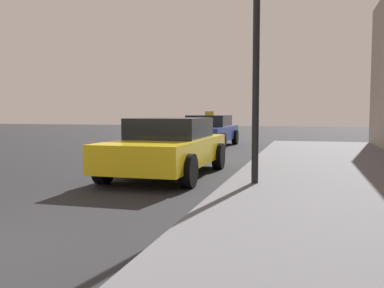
% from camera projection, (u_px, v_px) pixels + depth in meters
% --- Properties ---
extents(car_yellow, '(1.95, 4.26, 1.27)m').
position_uv_depth(car_yellow, '(168.00, 146.00, 9.40)').
color(car_yellow, yellow).
rests_on(car_yellow, ground_plane).
extents(car_blue, '(1.93, 4.52, 1.43)m').
position_uv_depth(car_blue, '(209.00, 131.00, 17.27)').
color(car_blue, '#233899').
rests_on(car_blue, ground_plane).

